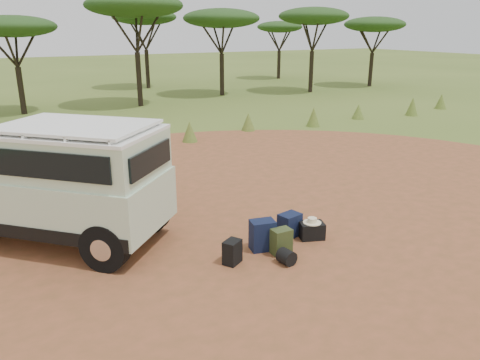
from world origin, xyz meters
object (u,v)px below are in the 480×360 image
backpack_black (232,252)px  backpack_navy (262,235)px  safari_vehicle (51,185)px  backpack_olive (281,242)px  hard_case (312,231)px  walking_staff (45,213)px  duffel_navy (290,225)px

backpack_black → backpack_navy: 0.83m
safari_vehicle → backpack_olive: bearing=7.4°
hard_case → backpack_navy: bearing=-163.7°
walking_staff → backpack_navy: (3.67, -2.36, -0.35)m
backpack_black → backpack_olive: 1.02m
backpack_black → hard_case: backpack_black is taller
backpack_olive → hard_case: size_ratio=1.04×
backpack_olive → hard_case: 0.99m
hard_case → walking_staff: bearing=172.7°
backpack_black → backpack_olive: bearing=-37.2°
backpack_black → hard_case: (1.96, 0.16, -0.06)m
safari_vehicle → backpack_olive: size_ratio=9.60×
safari_vehicle → backpack_black: 3.93m
walking_staff → backpack_black: 3.89m
duffel_navy → backpack_olive: bearing=-147.9°
safari_vehicle → walking_staff: size_ratio=3.66×
backpack_olive → backpack_black: bearing=174.0°
safari_vehicle → duffel_navy: (4.32, -2.20, -0.94)m
duffel_navy → hard_case: bearing=-56.5°
walking_staff → safari_vehicle: bearing=-8.7°
hard_case → backpack_olive: bearing=-144.5°
backpack_navy → duffel_navy: size_ratio=1.23×
duffel_navy → safari_vehicle: bearing=140.5°
safari_vehicle → hard_case: (4.65, -2.53, -1.02)m
backpack_navy → walking_staff: bearing=159.0°
backpack_olive → duffel_navy: (0.61, 0.60, -0.01)m
backpack_navy → backpack_olive: backpack_navy is taller
safari_vehicle → backpack_black: size_ratio=10.74×
walking_staff → hard_case: walking_staff is taller
backpack_navy → hard_case: 1.18m
safari_vehicle → backpack_olive: (3.71, -2.80, -0.93)m
safari_vehicle → walking_staff: safari_vehicle is taller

